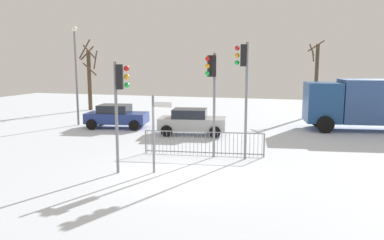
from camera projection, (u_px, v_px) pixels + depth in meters
name	position (u px, v px, depth m)	size (l,w,h in m)	color
ground_plane	(185.00, 174.00, 14.15)	(60.00, 60.00, 0.00)	silver
traffic_light_rear_right	(212.00, 82.00, 16.01)	(0.43, 0.50, 4.52)	slate
traffic_light_rear_left	(243.00, 74.00, 15.73)	(0.56, 0.35, 4.96)	slate
traffic_light_mid_right	(120.00, 92.00, 13.78)	(0.55, 0.37, 4.16)	slate
direction_sign_post	(155.00, 130.00, 14.00)	(0.79, 0.09, 2.93)	slate
pedestrian_guard_railing	(204.00, 143.00, 16.86)	(5.34, 0.77, 1.07)	slate
car_silver_trailing	(192.00, 121.00, 21.70)	(4.02, 2.42, 1.47)	#B2B5BA
car_blue_far	(116.00, 116.00, 23.84)	(4.01, 2.41, 1.47)	navy
delivery_truck	(367.00, 102.00, 22.74)	(7.31, 3.56, 3.10)	#33518C
street_lamp	(76.00, 65.00, 24.43)	(0.36, 0.36, 6.41)	slate
bare_tree_left	(316.00, 78.00, 29.20)	(1.27, 1.40, 5.81)	#473828
bare_tree_centre	(89.00, 76.00, 32.45)	(1.75, 1.72, 6.07)	#473828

